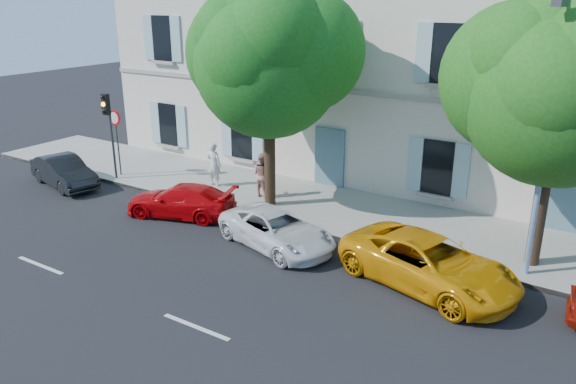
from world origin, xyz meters
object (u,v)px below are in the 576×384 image
Objects in this scene: car_dark_sedan at (64,171)px; car_red_coupe at (181,201)px; car_yellow_supercar at (429,263)px; road_sign at (116,129)px; street_lamp at (547,128)px; car_white_coupe at (277,230)px; pedestrian_b at (262,175)px; tree_right at (558,94)px; tree_left at (269,64)px; traffic_light at (108,118)px; pedestrian_a at (214,165)px.

car_red_coupe is at bearing -76.17° from car_dark_sedan.
car_yellow_supercar is 14.60m from road_sign.
street_lamp is at bearing 80.24° from car_red_coupe.
pedestrian_b reaches higher than car_white_coupe.
road_sign is (-9.54, 2.19, 1.61)m from car_white_coupe.
pedestrian_b is (-9.81, 1.41, -3.30)m from street_lamp.
road_sign is 0.38× the size of street_lamp.
tree_left is at bearing -179.49° from tree_right.
road_sign is 16.67m from street_lamp.
road_sign reaches higher than car_red_coupe.
car_yellow_supercar is at bearing 71.08° from car_red_coupe.
car_white_coupe is at bearing -10.13° from traffic_light.
pedestrian_a reaches higher than car_dark_sedan.
car_white_coupe is 9.72m from traffic_light.
pedestrian_b reaches higher than car_yellow_supercar.
car_red_coupe is 0.96× the size of car_white_coupe.
car_white_coupe is at bearing -78.44° from car_dark_sedan.
traffic_light is (-14.16, 1.58, 2.05)m from car_yellow_supercar.
street_lamp reaches higher than traffic_light.
car_dark_sedan is at bearing -164.23° from tree_left.
car_white_coupe is 1.46× the size of road_sign.
car_yellow_supercar is 0.63× the size of tree_left.
tree_left is at bearing 118.39° from car_red_coupe.
car_white_coupe is at bearing -165.18° from street_lamp.
car_yellow_supercar is 1.76× the size of road_sign.
tree_left is (-6.90, 2.57, 4.55)m from car_yellow_supercar.
tree_left reaches higher than street_lamp.
pedestrian_a is (-5.19, 3.27, 0.46)m from car_white_coupe.
car_yellow_supercar is at bearing -72.84° from car_white_coupe.
car_yellow_supercar is 2.89× the size of pedestrian_b.
street_lamp is at bearing -5.13° from tree_left.
tree_left is at bearing 3.62° from road_sign.
pedestrian_a is at bearing 87.78° from car_yellow_supercar.
tree_right is at bearing 0.51° from tree_left.
car_red_coupe is 5.68m from tree_left.
car_red_coupe is at bearing 68.98° from pedestrian_b.
car_dark_sedan is at bearing 104.83° from car_white_coupe.
street_lamp is (6.99, 1.85, 3.74)m from car_white_coupe.
pedestrian_b is (-7.65, 3.17, 0.32)m from car_yellow_supercar.
car_yellow_supercar is (9.16, -0.25, 0.12)m from car_red_coupe.
tree_left reaches higher than road_sign.
tree_left is at bearing 84.91° from car_yellow_supercar.
tree_right is at bearing 3.77° from traffic_light.
tree_left is at bearing -61.42° from car_dark_sedan.
street_lamp is 10.45m from pedestrian_b.
car_dark_sedan is 0.76× the size of car_yellow_supercar.
road_sign is 1.59× the size of pedestrian_a.
car_yellow_supercar is at bearing -140.85° from street_lamp.
car_dark_sedan is 6.28m from pedestrian_a.
tree_right is 2.13× the size of traffic_light.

